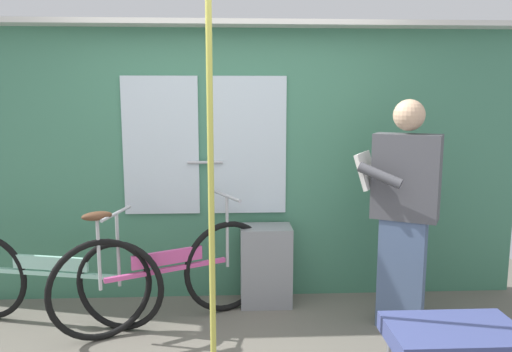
{
  "coord_description": "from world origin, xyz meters",
  "views": [
    {
      "loc": [
        0.02,
        -2.72,
        1.65
      ],
      "look_at": [
        0.18,
        0.68,
        1.11
      ],
      "focal_mm": 34.71,
      "sensor_mm": 36.0,
      "label": 1
    }
  ],
  "objects_px": {
    "passenger_reading_newspaper": "(403,210)",
    "handrail_pole": "(211,196)",
    "bicycle_leaning_behind": "(167,275)",
    "trash_bin_by_wall": "(266,265)",
    "bicycle_near_door": "(50,278)"
  },
  "relations": [
    {
      "from": "passenger_reading_newspaper",
      "to": "handrail_pole",
      "type": "distance_m",
      "value": 1.47
    },
    {
      "from": "trash_bin_by_wall",
      "to": "handrail_pole",
      "type": "bearing_deg",
      "value": -110.78
    },
    {
      "from": "bicycle_leaning_behind",
      "to": "passenger_reading_newspaper",
      "type": "relative_size",
      "value": 0.93
    },
    {
      "from": "passenger_reading_newspaper",
      "to": "handrail_pole",
      "type": "height_order",
      "value": "handrail_pole"
    },
    {
      "from": "trash_bin_by_wall",
      "to": "handrail_pole",
      "type": "relative_size",
      "value": 0.29
    },
    {
      "from": "bicycle_near_door",
      "to": "passenger_reading_newspaper",
      "type": "relative_size",
      "value": 1.03
    },
    {
      "from": "bicycle_near_door",
      "to": "bicycle_leaning_behind",
      "type": "distance_m",
      "value": 0.85
    },
    {
      "from": "handrail_pole",
      "to": "trash_bin_by_wall",
      "type": "bearing_deg",
      "value": 69.22
    },
    {
      "from": "passenger_reading_newspaper",
      "to": "handrail_pole",
      "type": "bearing_deg",
      "value": 52.52
    },
    {
      "from": "passenger_reading_newspaper",
      "to": "handrail_pole",
      "type": "xyz_separation_m",
      "value": [
        -1.33,
        -0.58,
        0.23
      ]
    },
    {
      "from": "bicycle_leaning_behind",
      "to": "trash_bin_by_wall",
      "type": "relative_size",
      "value": 2.36
    },
    {
      "from": "bicycle_leaning_behind",
      "to": "bicycle_near_door",
      "type": "bearing_deg",
      "value": 150.48
    },
    {
      "from": "bicycle_near_door",
      "to": "bicycle_leaning_behind",
      "type": "height_order",
      "value": "bicycle_leaning_behind"
    },
    {
      "from": "passenger_reading_newspaper",
      "to": "trash_bin_by_wall",
      "type": "bearing_deg",
      "value": 4.28
    },
    {
      "from": "passenger_reading_newspaper",
      "to": "trash_bin_by_wall",
      "type": "distance_m",
      "value": 1.17
    }
  ]
}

